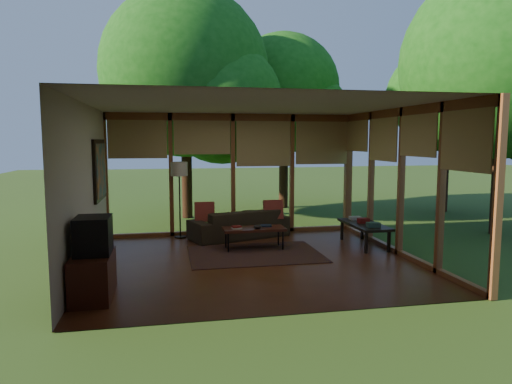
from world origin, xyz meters
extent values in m
plane|color=brown|center=(0.00, 0.00, 0.00)|extent=(5.50, 5.50, 0.00)
plane|color=white|center=(0.00, 0.00, 2.70)|extent=(5.50, 5.50, 0.00)
cube|color=silver|center=(-2.75, 0.00, 1.35)|extent=(0.04, 5.00, 2.70)
cube|color=silver|center=(0.00, -2.50, 1.35)|extent=(5.50, 0.04, 2.70)
cube|color=#99562F|center=(0.00, 2.50, 1.35)|extent=(5.50, 0.12, 2.70)
cube|color=#99562F|center=(2.75, 0.00, 1.35)|extent=(0.12, 5.00, 2.70)
plane|color=#375821|center=(8.00, 8.00, -0.01)|extent=(40.00, 40.00, 0.00)
cylinder|color=#361D13|center=(-0.93, 4.96, 2.51)|extent=(0.28, 0.28, 5.02)
sphere|color=#135012|center=(-0.93, 4.96, 3.91)|extent=(4.50, 4.50, 4.50)
cylinder|color=#361D13|center=(2.16, 6.34, 2.36)|extent=(0.28, 0.28, 4.73)
sphere|color=#135012|center=(2.16, 6.34, 3.68)|extent=(3.48, 3.48, 3.48)
cylinder|color=#361D13|center=(5.67, 1.27, 2.44)|extent=(0.28, 0.28, 4.88)
sphere|color=#135012|center=(5.67, 1.27, 3.79)|extent=(4.21, 4.21, 4.21)
cylinder|color=#361D13|center=(6.38, 4.54, 2.13)|extent=(0.28, 0.28, 4.26)
sphere|color=#135012|center=(6.38, 4.54, 3.31)|extent=(3.07, 3.07, 3.07)
cube|color=brown|center=(0.11, 0.49, 0.01)|extent=(2.43, 1.72, 0.01)
imported|color=#34291A|center=(0.05, 2.00, 0.31)|extent=(2.28, 1.47, 0.62)
cube|color=maroon|center=(-0.70, 1.95, 0.59)|extent=(0.42, 0.22, 0.44)
cube|color=maroon|center=(0.80, 1.95, 0.59)|extent=(0.42, 0.23, 0.44)
cube|color=beige|center=(-0.18, 0.83, 0.44)|extent=(0.20, 0.16, 0.03)
cube|color=maroon|center=(-0.18, 0.83, 0.47)|extent=(0.20, 0.16, 0.03)
cube|color=black|center=(0.42, 0.96, 0.44)|extent=(0.24, 0.19, 0.03)
ellipsoid|color=black|center=(0.22, 0.78, 0.46)|extent=(0.16, 0.16, 0.07)
cube|color=#4D2015|center=(-2.47, -1.39, 0.30)|extent=(0.50, 1.00, 0.60)
cube|color=black|center=(-2.45, -1.39, 0.85)|extent=(0.45, 0.55, 0.50)
cube|color=#305449|center=(2.40, 0.36, 0.50)|extent=(0.26, 0.20, 0.09)
cube|color=maroon|center=(2.40, 0.81, 0.50)|extent=(0.22, 0.16, 0.10)
cube|color=beige|center=(2.40, 1.21, 0.49)|extent=(0.24, 0.18, 0.06)
cylinder|color=black|center=(-1.20, 2.25, 0.01)|extent=(0.26, 0.26, 0.03)
cylinder|color=black|center=(-1.20, 2.25, 0.79)|extent=(0.03, 0.03, 1.52)
cylinder|color=beige|center=(-1.20, 2.25, 1.50)|extent=(0.36, 0.36, 0.30)
cube|color=#4D2015|center=(0.17, 0.88, 0.40)|extent=(1.20, 0.50, 0.05)
cylinder|color=black|center=(-0.36, 0.70, 0.19)|extent=(0.03, 0.03, 0.38)
cylinder|color=black|center=(0.70, 0.70, 0.19)|extent=(0.03, 0.03, 0.38)
cylinder|color=black|center=(-0.36, 1.06, 0.19)|extent=(0.03, 0.03, 0.38)
cylinder|color=black|center=(0.70, 1.06, 0.19)|extent=(0.03, 0.03, 0.38)
cube|color=black|center=(2.40, 0.76, 0.43)|extent=(0.60, 1.40, 0.05)
cube|color=black|center=(2.17, 0.16, 0.20)|extent=(0.05, 0.05, 0.40)
cube|color=black|center=(2.63, 0.16, 0.20)|extent=(0.05, 0.05, 0.40)
cube|color=black|center=(2.17, 1.36, 0.20)|extent=(0.05, 0.05, 0.40)
cube|color=black|center=(2.63, 1.36, 0.20)|extent=(0.05, 0.05, 0.40)
cube|color=black|center=(-2.72, 1.40, 1.55)|extent=(0.05, 1.35, 1.15)
cube|color=#1A5D78|center=(-2.69, 1.40, 1.55)|extent=(0.02, 1.20, 1.00)
camera|label=1|loc=(-1.48, -7.65, 2.10)|focal=32.00mm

